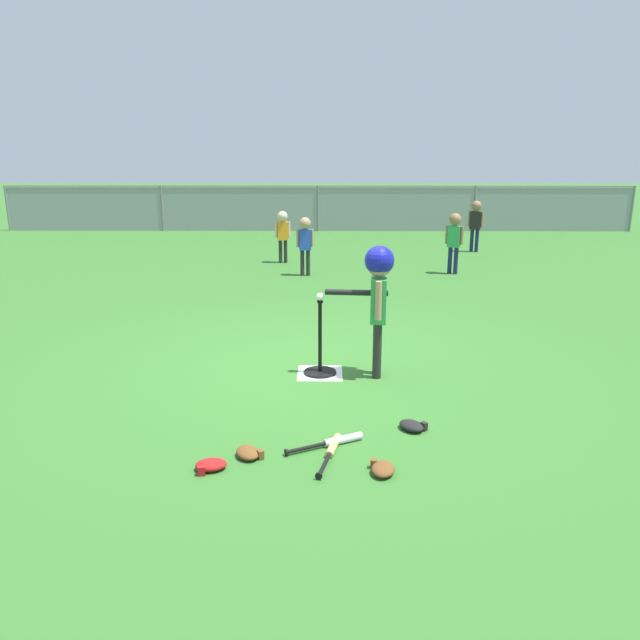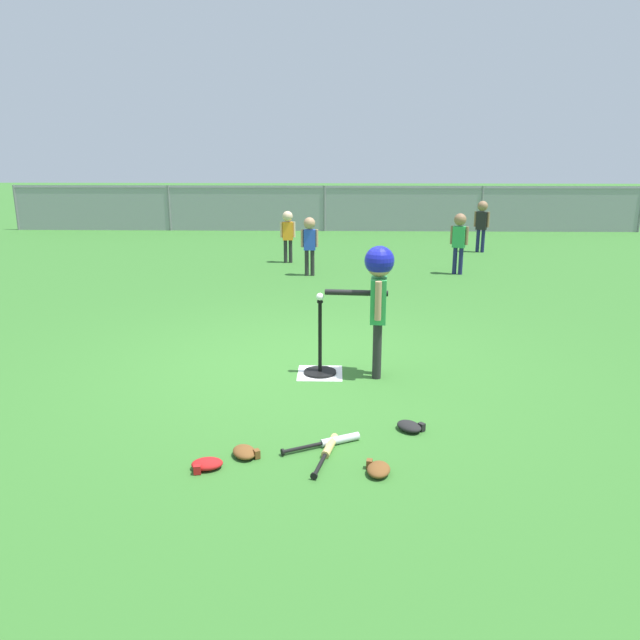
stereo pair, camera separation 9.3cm
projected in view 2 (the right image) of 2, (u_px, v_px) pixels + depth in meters
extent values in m
plane|color=#336B28|center=(305.00, 366.00, 6.44)|extent=(60.00, 60.00, 0.00)
cube|color=white|center=(320.00, 373.00, 6.24)|extent=(0.44, 0.44, 0.01)
cylinder|color=black|center=(320.00, 372.00, 6.24)|extent=(0.32, 0.32, 0.03)
cylinder|color=black|center=(320.00, 336.00, 6.14)|extent=(0.04, 0.04, 0.72)
cylinder|color=black|center=(320.00, 302.00, 6.04)|extent=(0.06, 0.06, 0.02)
sphere|color=white|center=(320.00, 297.00, 6.03)|extent=(0.07, 0.07, 0.07)
cylinder|color=#262626|center=(377.00, 351.00, 6.05)|extent=(0.09, 0.09, 0.55)
cylinder|color=#262626|center=(377.00, 347.00, 6.16)|extent=(0.09, 0.09, 0.55)
cube|color=green|center=(378.00, 300.00, 5.97)|extent=(0.17, 0.26, 0.43)
cylinder|color=tan|center=(378.00, 301.00, 5.82)|extent=(0.06, 0.06, 0.37)
cylinder|color=tan|center=(379.00, 293.00, 6.11)|extent=(0.06, 0.06, 0.37)
sphere|color=tan|center=(379.00, 264.00, 5.88)|extent=(0.24, 0.24, 0.24)
sphere|color=#141999|center=(379.00, 261.00, 5.87)|extent=(0.28, 0.28, 0.28)
cylinder|color=black|center=(356.00, 293.00, 5.98)|extent=(0.60, 0.11, 0.06)
cylinder|color=#191E4C|center=(461.00, 261.00, 10.86)|extent=(0.07, 0.07, 0.47)
cylinder|color=#191E4C|center=(455.00, 261.00, 10.90)|extent=(0.07, 0.07, 0.47)
cube|color=green|center=(459.00, 237.00, 10.77)|extent=(0.24, 0.20, 0.36)
cylinder|color=#8C6647|center=(467.00, 236.00, 10.71)|extent=(0.05, 0.05, 0.31)
cylinder|color=#8C6647|center=(452.00, 235.00, 10.82)|extent=(0.05, 0.05, 0.31)
sphere|color=#8C6647|center=(460.00, 220.00, 10.69)|extent=(0.21, 0.21, 0.21)
cylinder|color=#262626|center=(312.00, 263.00, 10.77)|extent=(0.07, 0.07, 0.44)
cylinder|color=#262626|center=(307.00, 263.00, 10.77)|extent=(0.07, 0.07, 0.44)
cube|color=#2347B7|center=(309.00, 240.00, 10.66)|extent=(0.20, 0.13, 0.34)
cylinder|color=tan|center=(317.00, 238.00, 10.66)|extent=(0.05, 0.05, 0.30)
cylinder|color=tan|center=(302.00, 238.00, 10.65)|extent=(0.05, 0.05, 0.30)
sphere|color=tan|center=(309.00, 223.00, 10.59)|extent=(0.20, 0.20, 0.20)
cylinder|color=#191E4C|center=(483.00, 241.00, 13.06)|extent=(0.07, 0.07, 0.47)
cylinder|color=#191E4C|center=(478.00, 241.00, 13.10)|extent=(0.07, 0.07, 0.47)
cube|color=black|center=(482.00, 221.00, 12.97)|extent=(0.24, 0.20, 0.37)
cylinder|color=#8C6647|center=(488.00, 220.00, 12.91)|extent=(0.05, 0.05, 0.31)
cylinder|color=#8C6647|center=(475.00, 219.00, 13.01)|extent=(0.05, 0.05, 0.31)
sphere|color=#8C6647|center=(483.00, 206.00, 12.89)|extent=(0.21, 0.21, 0.21)
cylinder|color=#262626|center=(291.00, 251.00, 11.94)|extent=(0.07, 0.07, 0.43)
cylinder|color=#262626|center=(285.00, 251.00, 11.93)|extent=(0.07, 0.07, 0.43)
cube|color=orange|center=(288.00, 231.00, 11.83)|extent=(0.21, 0.14, 0.34)
cylinder|color=beige|center=(294.00, 230.00, 11.83)|extent=(0.05, 0.05, 0.29)
cylinder|color=beige|center=(281.00, 230.00, 11.81)|extent=(0.05, 0.05, 0.29)
sphere|color=beige|center=(288.00, 216.00, 11.75)|extent=(0.19, 0.19, 0.19)
cylinder|color=silver|center=(340.00, 440.00, 4.78)|extent=(0.31, 0.19, 0.06)
cylinder|color=black|center=(302.00, 448.00, 4.66)|extent=(0.29, 0.17, 0.03)
cylinder|color=black|center=(283.00, 452.00, 4.59)|extent=(0.04, 0.05, 0.05)
cylinder|color=#DBB266|center=(330.00, 446.00, 4.69)|extent=(0.13, 0.31, 0.06)
cylinder|color=black|center=(320.00, 465.00, 4.40)|extent=(0.10, 0.30, 0.03)
cylinder|color=black|center=(314.00, 476.00, 4.26)|extent=(0.05, 0.03, 0.05)
ellipsoid|color=brown|center=(244.00, 452.00, 4.58)|extent=(0.24, 0.27, 0.07)
cube|color=brown|center=(257.00, 454.00, 4.56)|extent=(0.06, 0.06, 0.06)
ellipsoid|color=black|center=(409.00, 426.00, 5.00)|extent=(0.26, 0.27, 0.07)
cube|color=black|center=(422.00, 427.00, 4.99)|extent=(0.06, 0.06, 0.06)
ellipsoid|color=brown|center=(379.00, 469.00, 4.34)|extent=(0.19, 0.24, 0.07)
cube|color=brown|center=(369.00, 464.00, 4.41)|extent=(0.05, 0.06, 0.06)
ellipsoid|color=#B21919|center=(207.00, 464.00, 4.41)|extent=(0.24, 0.20, 0.07)
cube|color=#B21919|center=(197.00, 470.00, 4.34)|extent=(0.06, 0.05, 0.06)
cylinder|color=slate|center=(16.00, 208.00, 16.33)|extent=(0.06, 0.06, 1.15)
cylinder|color=slate|center=(169.00, 208.00, 16.23)|extent=(0.06, 0.06, 1.15)
cylinder|color=slate|center=(325.00, 208.00, 16.13)|extent=(0.06, 0.06, 1.15)
cylinder|color=slate|center=(482.00, 209.00, 16.02)|extent=(0.06, 0.06, 1.15)
cube|color=gray|center=(325.00, 188.00, 15.99)|extent=(16.00, 0.03, 0.03)
cube|color=gray|center=(325.00, 208.00, 16.13)|extent=(16.00, 0.01, 1.15)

